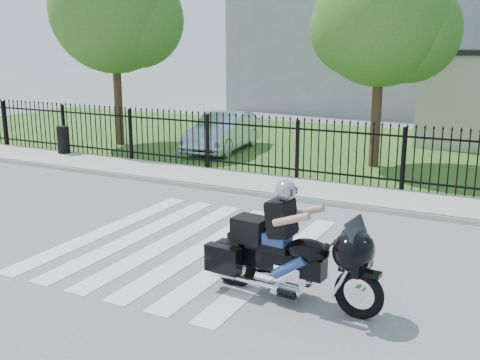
% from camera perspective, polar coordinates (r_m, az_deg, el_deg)
% --- Properties ---
extents(ground, '(120.00, 120.00, 0.00)m').
position_cam_1_polar(ground, '(11.36, -5.49, -6.58)').
color(ground, slate).
rests_on(ground, ground).
extents(crosswalk, '(5.00, 5.50, 0.01)m').
position_cam_1_polar(crosswalk, '(11.36, -5.49, -6.55)').
color(crosswalk, silver).
rests_on(crosswalk, ground).
extents(sidewalk, '(40.00, 2.00, 0.12)m').
position_cam_1_polar(sidewalk, '(15.59, 4.42, -0.69)').
color(sidewalk, '#ADAAA3').
rests_on(sidewalk, ground).
extents(curb, '(40.00, 0.12, 0.12)m').
position_cam_1_polar(curb, '(14.70, 2.91, -1.56)').
color(curb, '#ADAAA3').
rests_on(curb, ground).
extents(grass_strip, '(40.00, 12.00, 0.02)m').
position_cam_1_polar(grass_strip, '(22.08, 11.50, 3.22)').
color(grass_strip, '#315B1F').
rests_on(grass_strip, ground).
extents(iron_fence, '(26.00, 0.04, 1.80)m').
position_cam_1_polar(iron_fence, '(16.31, 5.84, 2.96)').
color(iron_fence, black).
rests_on(iron_fence, ground).
extents(tree_left, '(4.80, 4.80, 7.58)m').
position_cam_1_polar(tree_left, '(22.59, -12.72, 16.55)').
color(tree_left, '#382316').
rests_on(tree_left, ground).
extents(tree_mid, '(4.20, 4.20, 6.78)m').
position_cam_1_polar(tree_mid, '(18.47, 14.19, 15.60)').
color(tree_mid, '#382316').
rests_on(tree_mid, ground).
extents(building_tall, '(15.00, 10.00, 12.00)m').
position_cam_1_polar(building_tall, '(36.09, 13.57, 16.64)').
color(building_tall, '#989CA1').
rests_on(building_tall, ground).
extents(motorcycle_rider, '(2.96, 1.09, 1.96)m').
position_cam_1_polar(motorcycle_rider, '(8.80, 4.90, -7.15)').
color(motorcycle_rider, black).
rests_on(motorcycle_rider, ground).
extents(parked_car, '(1.90, 4.41, 1.41)m').
position_cam_1_polar(parked_car, '(20.96, -1.70, 4.92)').
color(parked_car, '#ACC9D9').
rests_on(parked_car, grass_strip).
extents(litter_bin, '(0.48, 0.48, 0.96)m').
position_cam_1_polar(litter_bin, '(20.92, -17.51, 3.93)').
color(litter_bin, black).
rests_on(litter_bin, sidewalk).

